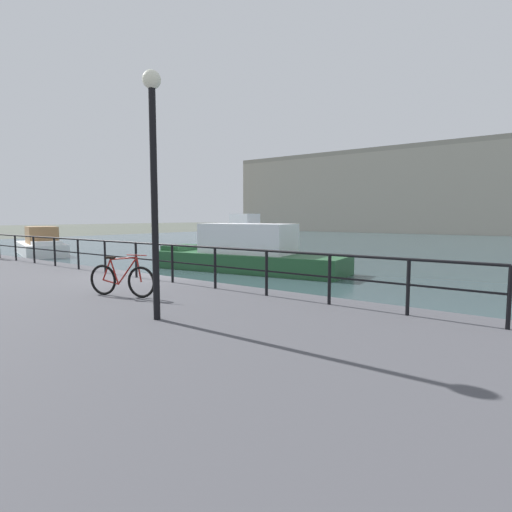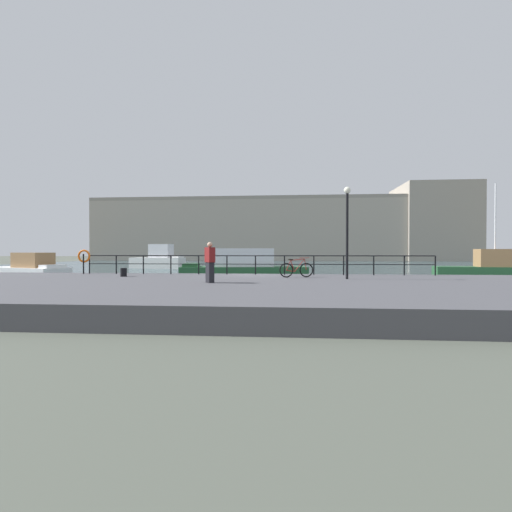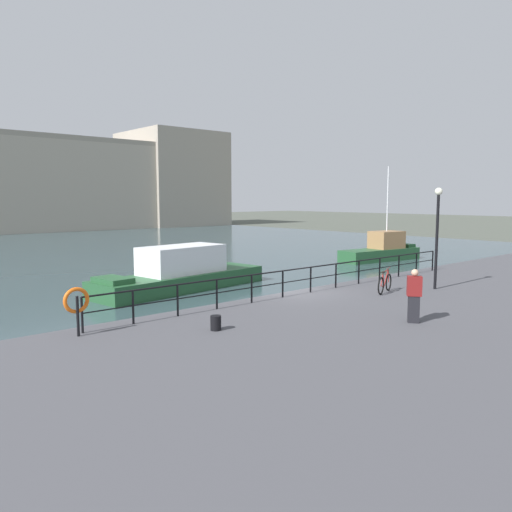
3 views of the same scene
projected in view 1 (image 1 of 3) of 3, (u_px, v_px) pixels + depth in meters
ground_plane at (150, 295)px, 13.43m from camera, size 240.00×240.00×0.00m
water_basin at (418, 245)px, 37.47m from camera, size 80.00×60.00×0.01m
moored_green_narrowboat at (41, 245)px, 27.48m from camera, size 7.31×4.44×1.89m
moored_red_daysailer at (246, 253)px, 19.36m from camera, size 9.69×3.77×2.20m
moored_cabin_cruiser at (242, 234)px, 37.41m from camera, size 6.43×3.01×2.78m
quay_railing at (136, 253)px, 12.50m from camera, size 19.45×0.07×1.08m
parked_bicycle at (122, 280)px, 9.54m from camera, size 1.71×0.59×0.98m
quay_lamp_post at (153, 162)px, 7.17m from camera, size 0.32×0.32×4.32m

